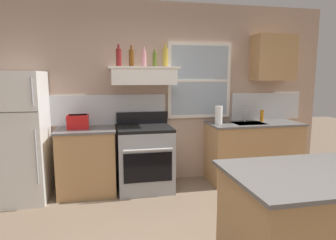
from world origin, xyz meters
TOP-DOWN VIEW (x-y plane):
  - back_wall at (0.03, 2.23)m, footprint 5.40×0.11m
  - refrigerator at (-1.90, 1.84)m, footprint 0.70×0.72m
  - counter_left_of_stove at (-1.05, 1.90)m, footprint 0.79×0.63m
  - toaster at (-1.15, 1.92)m, footprint 0.30×0.20m
  - stove_range at (-0.25, 1.86)m, footprint 0.76×0.69m
  - range_hood_shelf at (-0.25, 1.96)m, footprint 0.96×0.52m
  - bottle_red_label_wine at (-0.58, 1.97)m, footprint 0.07×0.07m
  - bottle_amber_wine at (-0.40, 2.01)m, footprint 0.07×0.07m
  - bottle_rose_pink at (-0.24, 1.93)m, footprint 0.07×0.07m
  - bottle_olive_oil_square at (-0.08, 1.99)m, footprint 0.06×0.06m
  - bottle_champagne_gold_foil at (0.08, 2.01)m, footprint 0.08×0.08m
  - counter_right_with_sink at (1.45, 1.90)m, footprint 1.43×0.63m
  - sink_faucet at (1.35, 2.00)m, footprint 0.03×0.17m
  - paper_towel_roll at (0.87, 1.90)m, footprint 0.11×0.11m
  - dish_soap_bottle at (1.63, 2.00)m, footprint 0.06×0.06m
  - kitchen_island at (0.81, -0.32)m, footprint 1.40×0.90m
  - upper_cabinet_right at (1.80, 2.04)m, footprint 0.64×0.32m

SIDE VIEW (x-z plane):
  - counter_left_of_stove at x=-1.05m, z-range 0.00..0.91m
  - counter_right_with_sink at x=1.45m, z-range 0.00..0.91m
  - kitchen_island at x=0.81m, z-range 0.00..0.91m
  - stove_range at x=-0.25m, z-range -0.08..1.01m
  - refrigerator at x=-1.90m, z-range 0.00..1.68m
  - dish_soap_bottle at x=1.63m, z-range 0.91..1.09m
  - toaster at x=-1.15m, z-range 0.91..1.10m
  - paper_towel_roll at x=0.87m, z-range 0.91..1.18m
  - sink_faucet at x=1.35m, z-range 0.94..1.22m
  - back_wall at x=0.03m, z-range 0.00..2.70m
  - range_hood_shelf at x=-0.25m, z-range 1.50..1.75m
  - bottle_olive_oil_square at x=-0.08m, z-range 1.73..1.97m
  - bottle_rose_pink at x=-0.24m, z-range 1.72..2.00m
  - bottle_amber_wine at x=-0.40m, z-range 1.72..2.02m
  - bottle_red_label_wine at x=-0.58m, z-range 1.72..2.02m
  - bottle_champagne_gold_foil at x=0.08m, z-range 1.72..2.05m
  - upper_cabinet_right at x=1.80m, z-range 1.55..2.25m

